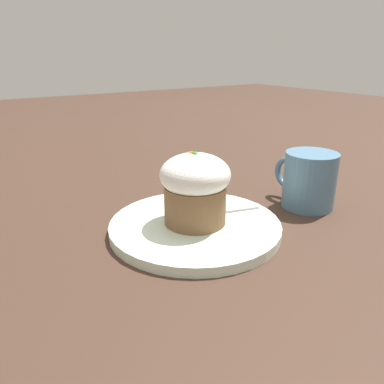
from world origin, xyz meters
name	(u,v)px	position (x,y,z in m)	size (l,w,h in m)	color
ground_plane	(195,231)	(0.00, 0.00, 0.00)	(4.00, 4.00, 0.00)	#3D281E
dessert_plate	(195,226)	(0.00, 0.00, 0.01)	(0.27, 0.27, 0.02)	silver
carrot_cake	(192,188)	(0.00, 0.00, 0.07)	(0.11, 0.11, 0.11)	brown
spoon	(203,213)	(0.01, -0.03, 0.02)	(0.06, 0.14, 0.01)	#B7B7BC
coffee_cup	(308,180)	(-0.03, -0.23, 0.05)	(0.13, 0.09, 0.10)	teal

